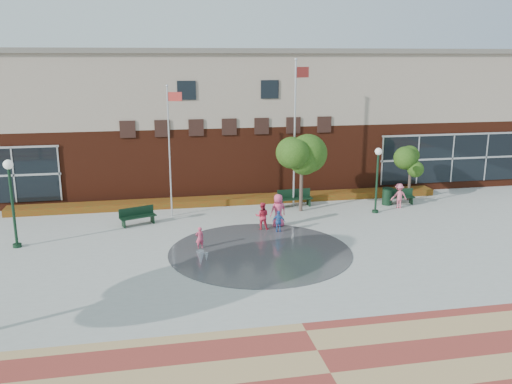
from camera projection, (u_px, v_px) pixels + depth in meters
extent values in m
plane|color=#666056|center=(275.00, 277.00, 21.97)|extent=(120.00, 120.00, 0.00)
cube|color=#A8A8A0|center=(256.00, 245.00, 25.78)|extent=(46.00, 18.00, 0.01)
cube|color=#9A362C|center=(330.00, 373.00, 15.30)|extent=(46.00, 6.00, 0.01)
cylinder|color=#383A3D|center=(260.00, 252.00, 24.82)|extent=(8.40, 8.40, 0.01)
cube|color=#541F10|center=(219.00, 151.00, 38.08)|extent=(44.00, 10.00, 4.50)
cube|color=tan|center=(218.00, 86.00, 36.99)|extent=(44.00, 10.00, 4.50)
cube|color=slate|center=(218.00, 51.00, 36.43)|extent=(44.40, 10.40, 0.30)
cube|color=black|center=(452.00, 158.00, 36.13)|extent=(10.00, 0.12, 3.19)
cube|color=black|center=(187.00, 90.00, 31.74)|extent=(1.10, 0.10, 1.10)
cube|color=black|center=(270.00, 89.00, 32.67)|extent=(1.10, 0.10, 1.10)
cube|color=#A81306|center=(232.00, 204.00, 33.01)|extent=(26.00, 1.20, 0.40)
cylinder|color=silver|center=(170.00, 153.00, 29.55)|extent=(0.09, 0.09, 7.17)
sphere|color=silver|center=(167.00, 86.00, 28.67)|extent=(0.14, 0.14, 0.14)
cube|color=#B8302A|center=(175.00, 97.00, 28.77)|extent=(0.76, 0.24, 0.48)
cylinder|color=silver|center=(295.00, 136.00, 31.42)|extent=(0.11, 0.11, 8.50)
sphere|color=silver|center=(296.00, 59.00, 30.37)|extent=(0.17, 0.17, 0.17)
cube|color=#B8302A|center=(302.00, 72.00, 30.82)|extent=(0.90, 0.43, 0.60)
cylinder|color=black|center=(13.00, 209.00, 24.98)|extent=(0.13, 0.13, 3.77)
cylinder|color=black|center=(17.00, 246.00, 25.42)|extent=(0.40, 0.40, 0.18)
sphere|color=white|center=(8.00, 165.00, 24.48)|extent=(0.44, 0.44, 0.44)
cylinder|color=black|center=(377.00, 184.00, 30.66)|extent=(0.12, 0.12, 3.39)
cylinder|color=black|center=(375.00, 212.00, 31.05)|extent=(0.36, 0.36, 0.16)
sphere|color=white|center=(378.00, 151.00, 30.20)|extent=(0.40, 0.40, 0.40)
cube|color=black|center=(138.00, 217.00, 28.65)|extent=(1.97, 1.17, 0.06)
cube|color=black|center=(136.00, 211.00, 28.78)|extent=(1.81, 0.72, 0.48)
cube|color=black|center=(295.00, 199.00, 32.18)|extent=(2.10, 0.72, 0.07)
cube|color=black|center=(294.00, 193.00, 32.35)|extent=(2.06, 0.20, 0.52)
cube|color=black|center=(399.00, 197.00, 32.71)|extent=(1.91, 0.67, 0.06)
cube|color=black|center=(398.00, 192.00, 32.87)|extent=(1.87, 0.20, 0.47)
cylinder|color=black|center=(387.00, 197.00, 32.62)|extent=(0.60, 0.60, 1.00)
cylinder|color=black|center=(388.00, 189.00, 32.49)|extent=(0.64, 0.64, 0.06)
cylinder|color=#42312A|center=(301.00, 186.00, 31.05)|extent=(0.20, 0.20, 2.95)
cylinder|color=#42312A|center=(409.00, 185.00, 33.49)|extent=(0.17, 0.17, 2.01)
cone|color=white|center=(201.00, 267.00, 23.09)|extent=(0.35, 0.35, 0.68)
cone|color=white|center=(207.00, 262.00, 23.63)|extent=(0.17, 0.17, 0.39)
imported|color=#E14366|center=(200.00, 238.00, 25.13)|extent=(0.43, 0.33, 1.07)
imported|color=#D52A43|center=(262.00, 216.00, 27.89)|extent=(0.81, 0.69, 1.45)
imported|color=#E64771|center=(278.00, 211.00, 28.34)|extent=(0.96, 0.73, 1.76)
imported|color=#3168B4|center=(279.00, 222.00, 27.45)|extent=(0.73, 0.48, 1.15)
imported|color=#F16781|center=(399.00, 196.00, 31.89)|extent=(0.97, 0.56, 1.48)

